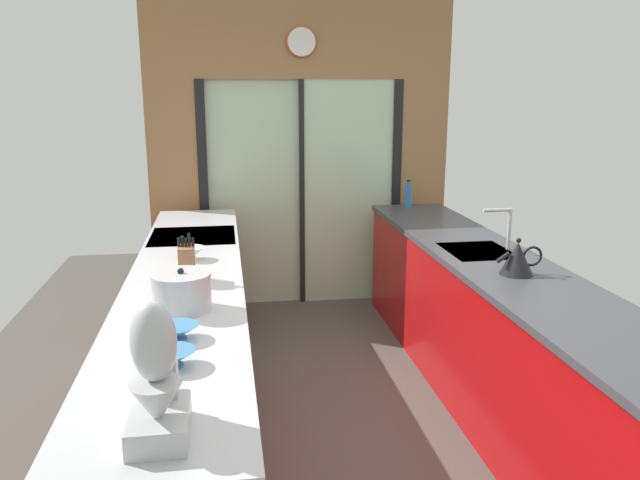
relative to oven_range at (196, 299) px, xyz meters
The scene contains 14 objects.
ground_plane 1.21m from the oven_range, 35.58° to the right, with size 5.04×7.60×0.02m, color #4C4742.
back_wall_unit 1.81m from the oven_range, 51.68° to the left, with size 2.64×0.12×2.70m.
left_counter_run 1.12m from the oven_range, 90.08° to the right, with size 0.62×3.80×0.92m.
right_counter_run 2.05m from the oven_range, 27.56° to the right, with size 0.62×3.80×0.92m.
sink_faucet 2.18m from the oven_range, 19.60° to the right, with size 0.19×0.02×0.27m.
oven_range is the anchor object (origin of this frame).
mixing_bowl_near 2.19m from the oven_range, 89.50° to the right, with size 0.17×0.17×0.06m.
mixing_bowl_mid 1.94m from the oven_range, 89.44° to the right, with size 0.18×0.18×0.06m.
mixing_bowl_far 0.81m from the oven_range, 88.33° to the right, with size 0.16×0.16×0.07m.
knife_block 1.21m from the oven_range, 89.01° to the right, with size 0.09×0.14×0.26m.
stand_mixer 2.67m from the oven_range, 89.59° to the right, with size 0.17×0.27×0.42m.
stock_pot 1.62m from the oven_range, 89.31° to the right, with size 0.27×0.27×0.20m.
kettle 2.25m from the oven_range, 34.22° to the right, with size 0.27×0.18×0.21m.
soap_bottle_far 2.06m from the oven_range, 24.73° to the left, with size 0.06×0.06×0.24m.
Camera 1 is at (-0.68, -3.03, 1.90)m, focal length 34.69 mm.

